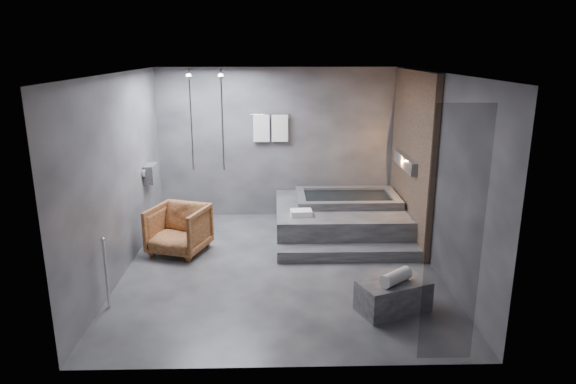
{
  "coord_description": "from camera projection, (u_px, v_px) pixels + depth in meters",
  "views": [
    {
      "loc": [
        -0.07,
        -7.03,
        3.11
      ],
      "look_at": [
        0.12,
        0.3,
        1.06
      ],
      "focal_mm": 32.0,
      "sensor_mm": 36.0,
      "label": 1
    }
  ],
  "objects": [
    {
      "name": "rolled_towel",
      "position": [
        396.0,
        277.0,
        6.18
      ],
      "size": [
        0.44,
        0.41,
        0.16
      ],
      "primitive_type": "cylinder",
      "rotation": [
        0.0,
        1.57,
        0.7
      ],
      "color": "silver",
      "rests_on": "concrete_bench"
    },
    {
      "name": "room",
      "position": [
        307.0,
        148.0,
        7.39
      ],
      "size": [
        5.0,
        5.04,
        2.82
      ],
      "color": "#2D2D30",
      "rests_on": "ground"
    },
    {
      "name": "driftwood_chair",
      "position": [
        179.0,
        230.0,
        8.05
      ],
      "size": [
        1.04,
        1.05,
        0.76
      ],
      "primitive_type": "imported",
      "rotation": [
        0.0,
        0.0,
        -0.33
      ],
      "color": "#4D2813",
      "rests_on": "ground"
    },
    {
      "name": "tub_step",
      "position": [
        349.0,
        253.0,
        7.87
      ],
      "size": [
        2.2,
        0.36,
        0.18
      ],
      "primitive_type": "cube",
      "color": "#323235",
      "rests_on": "ground"
    },
    {
      "name": "concrete_bench",
      "position": [
        393.0,
        296.0,
        6.29
      ],
      "size": [
        0.96,
        0.75,
        0.38
      ],
      "primitive_type": "cube",
      "rotation": [
        0.0,
        0.0,
        0.38
      ],
      "color": "#343436",
      "rests_on": "ground"
    },
    {
      "name": "tub_deck",
      "position": [
        340.0,
        219.0,
        8.96
      ],
      "size": [
        2.2,
        2.0,
        0.5
      ],
      "primitive_type": "cube",
      "color": "#323235",
      "rests_on": "ground"
    },
    {
      "name": "deck_towel",
      "position": [
        301.0,
        213.0,
        8.33
      ],
      "size": [
        0.36,
        0.27,
        0.09
      ],
      "primitive_type": "cube",
      "rotation": [
        0.0,
        0.0,
        0.06
      ],
      "color": "white",
      "rests_on": "tub_deck"
    }
  ]
}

